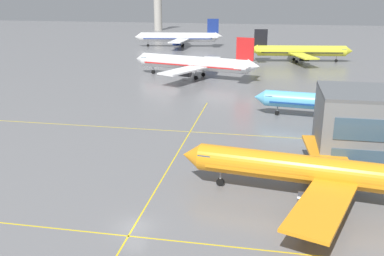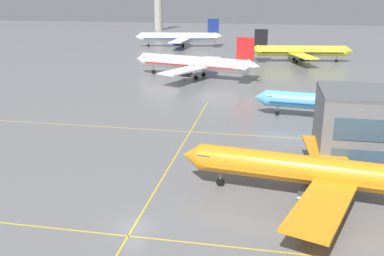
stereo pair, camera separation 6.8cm
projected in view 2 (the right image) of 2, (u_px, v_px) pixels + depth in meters
ground_plane at (134, 227)px, 49.54m from camera, size 600.00×600.00×0.00m
airliner_front_gate at (321, 172)px, 54.68m from camera, size 37.18×31.79×11.56m
airliner_second_row at (338, 103)px, 88.37m from camera, size 34.60×29.63×10.75m
airliner_third_row at (195, 63)px, 130.85m from camera, size 41.05×34.94×12.91m
airliner_far_left_stand at (300, 51)px, 159.02m from camera, size 38.48×32.89×11.97m
airliner_far_right_stand at (179, 37)px, 200.68m from camera, size 41.39×35.34×12.88m
taxiway_markings at (167, 170)px, 64.98m from camera, size 139.62×81.49×0.01m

